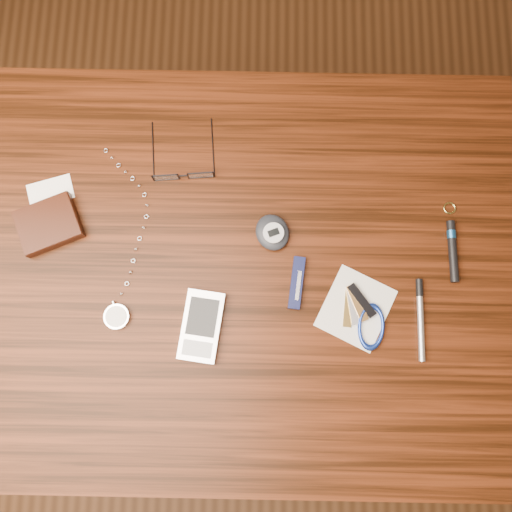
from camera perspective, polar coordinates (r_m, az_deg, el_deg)
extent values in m
plane|color=#472814|center=(1.56, -2.19, -5.84)|extent=(3.80, 3.80, 0.00)
cube|color=#3B1709|center=(0.83, -4.10, -1.55)|extent=(1.00, 0.70, 0.03)
cylinder|color=#4C2814|center=(1.31, -24.28, -16.84)|extent=(0.05, 0.05, 0.71)
cylinder|color=#4C2814|center=(1.26, 18.71, -18.19)|extent=(0.05, 0.05, 0.71)
cylinder|color=#4C2814|center=(1.37, -21.91, 8.87)|extent=(0.05, 0.05, 0.71)
cylinder|color=#4C2814|center=(1.32, 17.59, 8.45)|extent=(0.05, 0.05, 0.71)
cube|color=black|center=(0.88, -22.59, 3.33)|extent=(0.12, 0.11, 0.02)
cube|color=black|center=(0.87, -22.85, 3.50)|extent=(0.12, 0.11, 0.00)
cube|color=white|center=(0.91, -22.44, 6.84)|extent=(0.08, 0.06, 0.00)
cube|color=black|center=(0.85, -10.25, 8.82)|extent=(0.04, 0.01, 0.02)
cube|color=white|center=(0.85, -10.25, 8.82)|extent=(0.04, 0.00, 0.02)
cylinder|color=black|center=(0.88, -11.68, 11.67)|extent=(0.01, 0.10, 0.00)
cube|color=black|center=(0.84, -6.33, 9.16)|extent=(0.04, 0.01, 0.02)
cube|color=white|center=(0.84, -6.33, 9.16)|extent=(0.04, 0.00, 0.02)
cylinder|color=black|center=(0.87, -4.96, 12.29)|extent=(0.01, 0.10, 0.00)
cube|color=black|center=(0.84, -8.33, 9.07)|extent=(0.01, 0.00, 0.00)
torus|color=tan|center=(0.89, 21.25, 5.12)|extent=(0.03, 0.03, 0.00)
cylinder|color=silver|center=(0.83, -15.61, -6.70)|extent=(0.04, 0.04, 0.01)
cylinder|color=silver|center=(0.82, -15.72, -6.67)|extent=(0.03, 0.03, 0.00)
cylinder|color=silver|center=(0.83, -15.98, -5.18)|extent=(0.01, 0.01, 0.01)
torus|color=silver|center=(0.83, -15.13, -4.21)|extent=(0.01, 0.01, 0.01)
torus|color=silver|center=(0.83, -14.53, -3.07)|extent=(0.01, 0.01, 0.00)
torus|color=silver|center=(0.83, -14.15, -1.81)|extent=(0.01, 0.01, 0.01)
torus|color=silver|center=(0.83, -13.86, -0.53)|extent=(0.01, 0.01, 0.00)
torus|color=silver|center=(0.84, -13.55, 0.74)|extent=(0.01, 0.01, 0.01)
torus|color=silver|center=(0.84, -13.16, 1.97)|extent=(0.01, 0.01, 0.00)
torus|color=silver|center=(0.84, -12.74, 3.18)|extent=(0.01, 0.00, 0.01)
torus|color=silver|center=(0.85, -12.42, 4.42)|extent=(0.01, 0.01, 0.00)
torus|color=silver|center=(0.85, -12.35, 5.68)|extent=(0.01, 0.00, 0.01)
torus|color=silver|center=(0.86, -12.63, 6.85)|extent=(0.01, 0.01, 0.00)
torus|color=silver|center=(0.86, -13.20, 7.82)|extent=(0.01, 0.01, 0.01)
torus|color=silver|center=(0.87, -13.93, 8.59)|extent=(0.01, 0.01, 0.00)
torus|color=silver|center=(0.88, -14.70, 9.27)|extent=(0.01, 0.01, 0.01)
torus|color=silver|center=(0.88, -15.44, 9.97)|extent=(0.01, 0.01, 0.00)
torus|color=silver|center=(0.89, -16.13, 10.72)|extent=(0.01, 0.00, 0.01)
torus|color=silver|center=(0.90, -16.79, 11.47)|extent=(0.01, 0.01, 0.00)
cube|color=silver|center=(0.80, -6.25, -7.96)|extent=(0.07, 0.12, 0.01)
cube|color=black|center=(0.79, -6.15, -6.94)|extent=(0.05, 0.06, 0.00)
cube|color=#A9ABB1|center=(0.79, -6.76, -10.48)|extent=(0.05, 0.03, 0.00)
ellipsoid|color=black|center=(0.81, 1.88, 2.71)|extent=(0.07, 0.08, 0.02)
cylinder|color=#AAACB2|center=(0.80, 2.01, 2.66)|extent=(0.03, 0.03, 0.00)
cube|color=black|center=(0.80, 2.02, 2.70)|extent=(0.02, 0.02, 0.00)
cube|color=silver|center=(0.82, 11.34, -5.87)|extent=(0.14, 0.14, 0.00)
torus|color=#1A37A8|center=(0.81, 13.02, -7.88)|extent=(0.07, 0.07, 0.01)
cube|color=olive|center=(0.81, 10.51, -5.87)|extent=(0.02, 0.06, 0.00)
cube|color=silver|center=(0.81, 11.01, -5.58)|extent=(0.02, 0.06, 0.00)
cube|color=#A7763B|center=(0.81, 11.50, -5.28)|extent=(0.04, 0.06, 0.00)
cube|color=black|center=(0.81, 12.00, -4.98)|extent=(0.05, 0.06, 0.00)
cube|color=#0E103A|center=(0.80, 4.67, -3.07)|extent=(0.03, 0.09, 0.01)
cube|color=silver|center=(0.80, 4.86, -3.37)|extent=(0.01, 0.05, 0.00)
cylinder|color=#B5B4BA|center=(0.84, 18.29, -6.93)|extent=(0.01, 0.13, 0.01)
cylinder|color=black|center=(0.84, 18.17, -3.47)|extent=(0.01, 0.03, 0.01)
cylinder|color=black|center=(0.87, 21.55, 0.49)|extent=(0.02, 0.10, 0.01)
cylinder|color=#1D599D|center=(0.87, 21.43, 2.29)|extent=(0.01, 0.01, 0.01)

